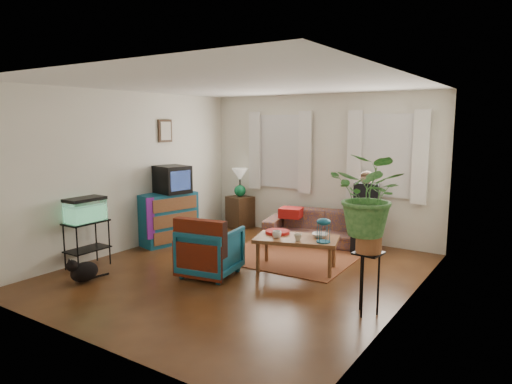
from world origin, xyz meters
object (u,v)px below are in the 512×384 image
Objects in this scene: sofa at (323,222)px; plant_stand at (367,283)px; coffee_table at (296,254)px; armchair at (210,249)px; aquarium_stand at (87,244)px; dresser at (168,218)px; side_table at (240,212)px.

sofa reaches higher than plant_stand.
armchair is at bearing -154.27° from coffee_table.
aquarium_stand is 0.97× the size of plant_stand.
dresser is 1.32× the size of armchair.
plant_stand is (1.37, -0.92, 0.11)m from coffee_table.
coffee_table is (2.25, -1.78, -0.07)m from side_table.
aquarium_stand is 4.03m from plant_stand.
dresser is at bearing -37.76° from armchair.
plant_stand reaches higher than coffee_table.
armchair reaches higher than aquarium_stand.
dresser is 2.60m from coffee_table.
sofa reaches higher than aquarium_stand.
aquarium_stand is at bearing -170.80° from plant_stand.
armchair is 1.06× the size of plant_stand.
armchair is 1.23m from coffee_table.
sofa is 2.96m from plant_stand.
armchair reaches higher than plant_stand.
plant_stand is at bearing -68.37° from sofa.
sofa is 2.81× the size of plant_stand.
dresser is 1.40× the size of plant_stand.
side_table is at bearing 159.18° from sofa.
dresser is 0.85× the size of coffee_table.
coffee_table is (0.30, -1.51, -0.15)m from sofa.
sofa is 1.55m from coffee_table.
dresser reaches higher than side_table.
plant_stand reaches higher than aquarium_stand.
dresser is at bearing 165.92° from plant_stand.
side_table is 4.52m from plant_stand.
sofa is at bearing 124.60° from plant_stand.
plant_stand is (3.63, -2.70, 0.04)m from side_table.
armchair is (1.36, -2.62, 0.06)m from side_table.
sofa is at bearing 83.98° from coffee_table.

